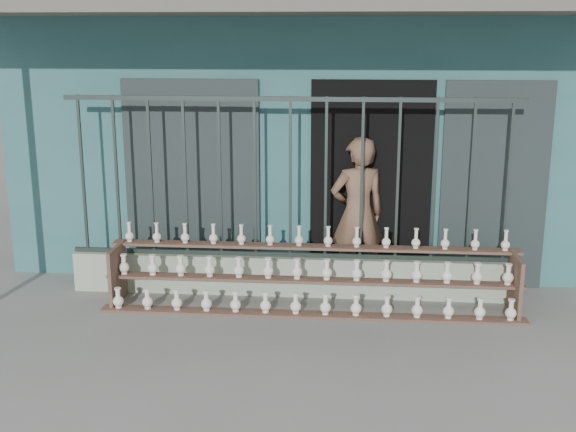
{
  "coord_description": "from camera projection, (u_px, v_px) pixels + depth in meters",
  "views": [
    {
      "loc": [
        0.62,
        -6.47,
        2.89
      ],
      "look_at": [
        0.0,
        1.0,
        1.0
      ],
      "focal_mm": 45.0,
      "sensor_mm": 36.0,
      "label": 1
    }
  ],
  "objects": [
    {
      "name": "shelf_rack",
      "position": [
        312.0,
        276.0,
        7.76
      ],
      "size": [
        4.5,
        0.68,
        0.85
      ],
      "color": "brown",
      "rests_on": "ground"
    },
    {
      "name": "parapet_wall",
      "position": [
        290.0,
        275.0,
        8.21
      ],
      "size": [
        5.0,
        0.2,
        0.45
      ],
      "primitive_type": "cube",
      "color": "#A4B399",
      "rests_on": "ground"
    },
    {
      "name": "security_fence",
      "position": [
        290.0,
        179.0,
        7.94
      ],
      "size": [
        5.0,
        0.04,
        1.8
      ],
      "color": "#283330",
      "rests_on": "parapet_wall"
    },
    {
      "name": "elderly_woman",
      "position": [
        358.0,
        214.0,
        8.28
      ],
      "size": [
        0.75,
        0.61,
        1.78
      ],
      "primitive_type": "imported",
      "rotation": [
        0.0,
        0.0,
        3.46
      ],
      "color": "brown",
      "rests_on": "ground"
    },
    {
      "name": "ground",
      "position": [
        279.0,
        341.0,
        7.01
      ],
      "size": [
        60.0,
        60.0,
        0.0
      ],
      "primitive_type": "plane",
      "color": "slate"
    },
    {
      "name": "workshop_building",
      "position": [
        306.0,
        122.0,
        10.7
      ],
      "size": [
        7.4,
        6.6,
        3.21
      ],
      "color": "#2E6063",
      "rests_on": "ground"
    }
  ]
}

